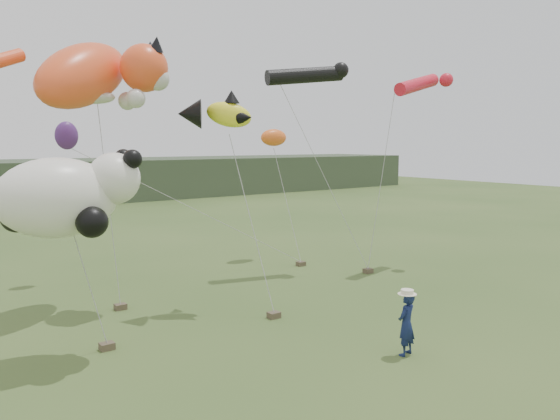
{
  "coord_description": "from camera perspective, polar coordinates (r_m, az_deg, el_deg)",
  "views": [
    {
      "loc": [
        -11.22,
        -11.03,
        5.71
      ],
      "look_at": [
        -1.0,
        3.0,
        3.56
      ],
      "focal_mm": 35.0,
      "sensor_mm": 36.0,
      "label": 1
    }
  ],
  "objects": [
    {
      "name": "ground",
      "position": [
        16.73,
        9.09,
        -12.97
      ],
      "size": [
        120.0,
        120.0,
        0.0
      ],
      "primitive_type": "plane",
      "color": "#385123",
      "rests_on": "ground"
    },
    {
      "name": "cat_kite",
      "position": [
        19.61,
        -18.6,
        13.29
      ],
      "size": [
        5.71,
        4.34,
        3.31
      ],
      "color": "#FF5324",
      "rests_on": "ground"
    },
    {
      "name": "panda_kite",
      "position": [
        14.91,
        -21.35,
        1.44
      ],
      "size": [
        3.6,
        2.33,
        2.23
      ],
      "color": "white",
      "rests_on": "ground"
    },
    {
      "name": "sandbag_anchors",
      "position": [
        20.5,
        -3.2,
        -8.83
      ],
      "size": [
        12.67,
        5.78,
        0.2
      ],
      "color": "brown",
      "rests_on": "ground"
    },
    {
      "name": "misc_kites",
      "position": [
        25.24,
        -8.27,
        7.57
      ],
      "size": [
        10.68,
        1.71,
        1.13
      ],
      "color": "orange",
      "rests_on": "ground"
    },
    {
      "name": "fish_kite",
      "position": [
        18.62,
        -6.84,
        9.99
      ],
      "size": [
        2.77,
        1.79,
        1.38
      ],
      "color": "#FFF42A",
      "rests_on": "ground"
    },
    {
      "name": "festival_attendant",
      "position": [
        15.35,
        13.06,
        -11.54
      ],
      "size": [
        0.71,
        0.55,
        1.72
      ],
      "primitive_type": "imported",
      "rotation": [
        0.0,
        0.0,
        3.38
      ],
      "color": "#131E47",
      "rests_on": "ground"
    },
    {
      "name": "tube_kites",
      "position": [
        24.88,
        8.29,
        13.45
      ],
      "size": [
        8.23,
        3.73,
        1.51
      ],
      "color": "black",
      "rests_on": "ground"
    }
  ]
}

